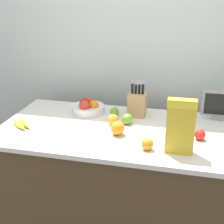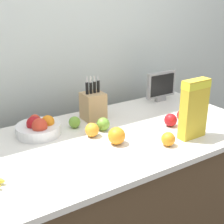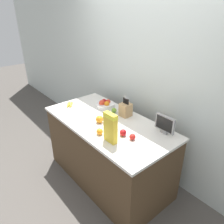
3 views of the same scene
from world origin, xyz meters
name	(u,v)px [view 2 (image 2 of 3)]	position (x,y,z in m)	size (l,w,h in m)	color
wall_back	(60,40)	(0.00, 0.63, 1.30)	(9.00, 0.06, 2.60)	silver
counter	(112,202)	(0.00, 0.00, 0.44)	(1.67, 0.83, 0.87)	#4C3823
knife_block	(93,105)	(0.03, 0.26, 0.96)	(0.13, 0.12, 0.27)	tan
small_monitor	(161,85)	(0.60, 0.30, 0.98)	(0.24, 0.03, 0.21)	gray
cereal_box	(194,107)	(0.34, -0.24, 1.04)	(0.16, 0.06, 0.31)	gold
fruit_bowl	(39,127)	(-0.33, 0.22, 0.91)	(0.24, 0.24, 0.11)	silver
apple_front	(182,115)	(0.46, -0.05, 0.90)	(0.07, 0.07, 0.07)	red
apple_by_knife_block	(103,124)	(-0.01, 0.08, 0.91)	(0.07, 0.07, 0.07)	#6B9E33
apple_leftmost	(171,120)	(0.35, -0.08, 0.91)	(0.07, 0.07, 0.07)	#A31419
apple_rightmost	(75,122)	(-0.12, 0.20, 0.90)	(0.07, 0.07, 0.07)	#6B9E33
orange_mid_left	(117,136)	(-0.04, -0.10, 0.91)	(0.09, 0.09, 0.09)	orange
orange_front_center	(92,130)	(-0.10, 0.05, 0.91)	(0.08, 0.08, 0.08)	orange
orange_mid_right	(168,139)	(0.17, -0.25, 0.90)	(0.07, 0.07, 0.07)	orange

